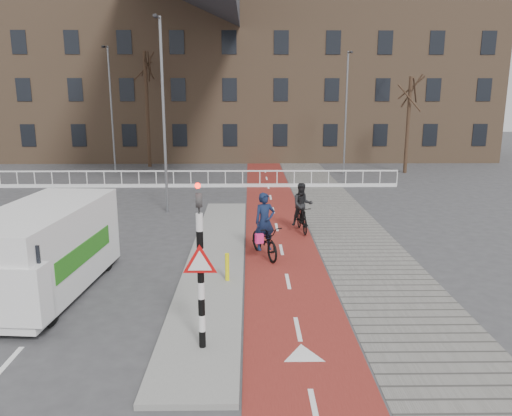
{
  "coord_description": "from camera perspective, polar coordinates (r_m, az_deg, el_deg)",
  "views": [
    {
      "loc": [
        0.39,
        -11.56,
        5.3
      ],
      "look_at": [
        0.62,
        5.0,
        1.5
      ],
      "focal_mm": 35.0,
      "sensor_mm": 36.0,
      "label": 1
    }
  ],
  "objects": [
    {
      "name": "streetlight_left",
      "position": [
        35.45,
        -16.18,
        10.61
      ],
      "size": [
        0.12,
        0.12,
        8.36
      ],
      "primitive_type": "cylinder",
      "color": "slate",
      "rests_on": "ground"
    },
    {
      "name": "sidewalk",
      "position": [
        22.54,
        9.23,
        -0.83
      ],
      "size": [
        3.0,
        60.0,
        0.01
      ],
      "primitive_type": "cube",
      "color": "slate",
      "rests_on": "ground"
    },
    {
      "name": "cyclist_near",
      "position": [
        16.49,
        1.0,
        -3.15
      ],
      "size": [
        1.41,
        2.22,
        2.15
      ],
      "rotation": [
        0.0,
        0.0,
        0.35
      ],
      "color": "black",
      "rests_on": "bike_lane"
    },
    {
      "name": "townhouse_row",
      "position": [
        43.76,
        -5.44,
        16.16
      ],
      "size": [
        46.0,
        10.0,
        15.9
      ],
      "color": "#7F6047",
      "rests_on": "ground"
    },
    {
      "name": "traffic_signal",
      "position": [
        10.15,
        -6.38,
        -6.2
      ],
      "size": [
        0.8,
        0.8,
        3.68
      ],
      "color": "black",
      "rests_on": "curb_island"
    },
    {
      "name": "streetlight_near",
      "position": [
        22.57,
        -10.49,
        10.03
      ],
      "size": [
        0.12,
        0.12,
        8.49
      ],
      "primitive_type": "cylinder",
      "color": "slate",
      "rests_on": "ground"
    },
    {
      "name": "tree_mid",
      "position": [
        37.74,
        -12.32,
        10.86
      ],
      "size": [
        0.26,
        0.26,
        8.26
      ],
      "primitive_type": "cylinder",
      "color": "#2F1F15",
      "rests_on": "ground"
    },
    {
      "name": "railing",
      "position": [
        29.49,
        -11.31,
        2.92
      ],
      "size": [
        28.0,
        0.1,
        0.99
      ],
      "color": "silver",
      "rests_on": "ground"
    },
    {
      "name": "cyclist_far",
      "position": [
        19.52,
        5.3,
        -0.44
      ],
      "size": [
        0.89,
        1.84,
        1.93
      ],
      "rotation": [
        0.0,
        0.0,
        0.11
      ],
      "color": "black",
      "rests_on": "bike_lane"
    },
    {
      "name": "bollard",
      "position": [
        14.23,
        -3.31,
        -6.74
      ],
      "size": [
        0.12,
        0.12,
        0.8
      ],
      "primitive_type": "cylinder",
      "color": "yellow",
      "rests_on": "curb_island"
    },
    {
      "name": "curb_island",
      "position": [
        16.45,
        -4.56,
        -5.69
      ],
      "size": [
        1.8,
        16.0,
        0.12
      ],
      "primitive_type": "cube",
      "color": "gray",
      "rests_on": "ground"
    },
    {
      "name": "ground",
      "position": [
        12.72,
        -2.52,
        -11.71
      ],
      "size": [
        120.0,
        120.0,
        0.0
      ],
      "primitive_type": "plane",
      "color": "#38383A",
      "rests_on": "ground"
    },
    {
      "name": "tree_right",
      "position": [
        35.51,
        16.97,
        8.99
      ],
      "size": [
        0.24,
        0.24,
        6.42
      ],
      "primitive_type": "cylinder",
      "color": "#2F1F15",
      "rests_on": "ground"
    },
    {
      "name": "van",
      "position": [
        14.52,
        -23.18,
        -4.34
      ],
      "size": [
        2.64,
        5.69,
        2.38
      ],
      "rotation": [
        0.0,
        0.0,
        -0.08
      ],
      "color": "silver",
      "rests_on": "ground"
    },
    {
      "name": "bike_lane",
      "position": [
        22.23,
        2.1,
        -0.87
      ],
      "size": [
        2.5,
        60.0,
        0.01
      ],
      "primitive_type": "cube",
      "color": "maroon",
      "rests_on": "ground"
    },
    {
      "name": "streetlight_right",
      "position": [
        33.97,
        10.22,
        10.51
      ],
      "size": [
        0.12,
        0.12,
        7.98
      ],
      "primitive_type": "cylinder",
      "color": "slate",
      "rests_on": "ground"
    }
  ]
}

